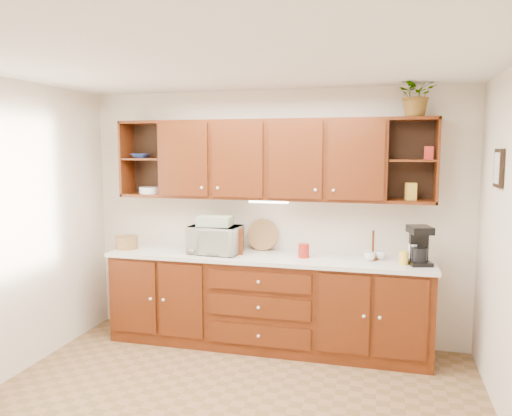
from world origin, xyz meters
The scene contains 23 objects.
ceiling centered at (0.00, 0.00, 2.60)m, with size 4.00×4.00×0.00m, color white.
back_wall centered at (0.00, 1.75, 1.30)m, with size 4.00×4.00×0.00m, color beige.
base_cabinets centered at (0.00, 1.45, 0.45)m, with size 3.20×0.60×0.90m, color #3E1807.
countertop centered at (0.00, 1.44, 0.92)m, with size 3.24×0.64×0.04m, color silver.
upper_cabinets centered at (0.01, 1.59, 1.89)m, with size 3.20×0.33×0.80m.
undercabinet_light centered at (0.00, 1.53, 1.47)m, with size 0.40×0.05×0.03m, color white.
framed_picture centered at (1.98, 0.90, 1.85)m, with size 0.03×0.24×0.30m, color black.
wicker_basket centered at (-1.52, 1.40, 1.01)m, with size 0.24×0.24×0.13m, color #9E7541.
microwave centered at (-0.53, 1.41, 1.08)m, with size 0.51×0.35×0.28m, color beige.
towel_stack centered at (-0.53, 1.41, 1.27)m, with size 0.33×0.25×0.10m, color #E9D86D.
wine_bottle centered at (-0.44, 1.54, 1.08)m, with size 0.07×0.07×0.28m, color black.
woven_tray centered at (-0.10, 1.68, 0.95)m, with size 0.33×0.33×0.02m, color #9E7541.
bread_box centered at (-0.45, 1.43, 1.07)m, with size 0.38×0.24×0.26m, color #3E1807.
mug_tree centered at (1.04, 1.52, 0.98)m, with size 0.24×0.25×0.28m.
canister_red centered at (0.38, 1.44, 1.01)m, with size 0.11×0.11×0.13m, color #A62018.
canister_white centered at (1.40, 1.50, 1.03)m, with size 0.09×0.09×0.17m, color white.
canister_yellow centered at (1.32, 1.38, 1.00)m, with size 0.08×0.08×0.12m, color gold.
coffee_maker centered at (1.45, 1.43, 1.11)m, with size 0.25×0.29×0.36m.
bowl_stack centered at (-1.42, 1.57, 1.92)m, with size 0.19×0.19×0.05m, color navy.
plate_stack centered at (-1.32, 1.57, 1.56)m, with size 0.23×0.23×0.07m, color white.
pantry_box_yellow centered at (1.37, 1.57, 1.60)m, with size 0.09×0.07×0.16m, color gold.
pantry_box_red centered at (1.51, 1.55, 1.96)m, with size 0.08×0.07×0.12m, color #A62018.
potted_plant centered at (1.39, 1.54, 2.49)m, with size 0.37×0.32×0.41m, color #999999.
Camera 1 is at (1.13, -3.32, 2.00)m, focal length 35.00 mm.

